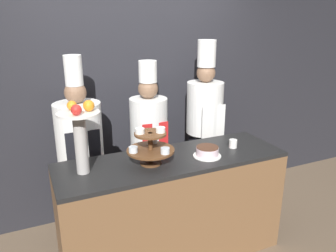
{
  "coord_description": "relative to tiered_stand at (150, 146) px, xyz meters",
  "views": [
    {
      "loc": [
        -1.07,
        -1.96,
        2.06
      ],
      "look_at": [
        0.0,
        0.4,
        1.21
      ],
      "focal_mm": 35.0,
      "sensor_mm": 36.0,
      "label": 1
    }
  ],
  "objects": [
    {
      "name": "buffet_counter",
      "position": [
        0.21,
        0.03,
        -0.63
      ],
      "size": [
        1.92,
        0.61,
        0.96
      ],
      "color": "brown",
      "rests_on": "ground_plane"
    },
    {
      "name": "chef_center_right",
      "position": [
        0.85,
        0.62,
        -0.09
      ],
      "size": [
        0.38,
        0.38,
        1.86
      ],
      "color": "black",
      "rests_on": "ground_plane"
    },
    {
      "name": "cup_white",
      "position": [
        0.8,
        0.02,
        -0.11
      ],
      "size": [
        0.07,
        0.07,
        0.07
      ],
      "color": "white",
      "rests_on": "buffet_counter"
    },
    {
      "name": "tiered_stand",
      "position": [
        0.0,
        0.0,
        0.0
      ],
      "size": [
        0.38,
        0.38,
        0.3
      ],
      "color": "brown",
      "rests_on": "buffet_counter"
    },
    {
      "name": "wall_back",
      "position": [
        0.21,
        1.01,
        0.29
      ],
      "size": [
        10.0,
        0.06,
        2.8
      ],
      "color": "#232328",
      "rests_on": "ground_plane"
    },
    {
      "name": "cake_round",
      "position": [
        0.49,
        -0.06,
        -0.11
      ],
      "size": [
        0.24,
        0.24,
        0.08
      ],
      "color": "white",
      "rests_on": "buffet_counter"
    },
    {
      "name": "chef_left",
      "position": [
        -0.45,
        0.62,
        -0.18
      ],
      "size": [
        0.42,
        0.42,
        1.77
      ],
      "color": "#38332D",
      "rests_on": "ground_plane"
    },
    {
      "name": "chef_center_left",
      "position": [
        0.22,
        0.62,
        -0.18
      ],
      "size": [
        0.37,
        0.37,
        1.69
      ],
      "color": "#38332D",
      "rests_on": "ground_plane"
    },
    {
      "name": "fruit_pedestal",
      "position": [
        -0.52,
        0.06,
        0.18
      ],
      "size": [
        0.31,
        0.31,
        0.55
      ],
      "color": "#B2ADA8",
      "rests_on": "buffet_counter"
    }
  ]
}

